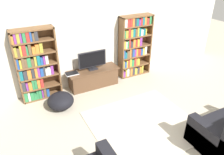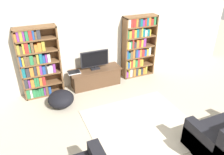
# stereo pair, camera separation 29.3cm
# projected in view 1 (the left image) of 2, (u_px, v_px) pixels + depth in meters

# --- Properties ---
(wall_back) EXTENTS (8.80, 0.06, 2.60)m
(wall_back) POSITION_uv_depth(u_px,v_px,m) (90.00, 36.00, 5.59)
(wall_back) COLOR silver
(wall_back) RESTS_ON ground_plane
(bookshelf_left) EXTENTS (0.94, 0.30, 1.73)m
(bookshelf_left) POSITION_uv_depth(u_px,v_px,m) (34.00, 65.00, 5.04)
(bookshelf_left) COLOR brown
(bookshelf_left) RESTS_ON ground_plane
(bookshelf_right) EXTENTS (0.94, 0.30, 1.73)m
(bookshelf_right) POSITION_uv_depth(u_px,v_px,m) (133.00, 46.00, 6.13)
(bookshelf_right) COLOR brown
(bookshelf_right) RESTS_ON ground_plane
(tv_stand) EXTENTS (1.35, 0.47, 0.48)m
(tv_stand) POSITION_uv_depth(u_px,v_px,m) (93.00, 78.00, 5.83)
(tv_stand) COLOR brown
(tv_stand) RESTS_ON ground_plane
(television) EXTENTS (0.75, 0.16, 0.50)m
(television) POSITION_uv_depth(u_px,v_px,m) (92.00, 60.00, 5.60)
(television) COLOR black
(television) RESTS_ON tv_stand
(laptop) EXTENTS (0.32, 0.23, 0.03)m
(laptop) POSITION_uv_depth(u_px,v_px,m) (72.00, 74.00, 5.49)
(laptop) COLOR silver
(laptop) RESTS_ON tv_stand
(area_rug) EXTENTS (2.11, 1.94, 0.02)m
(area_rug) POSITION_uv_depth(u_px,v_px,m) (143.00, 124.00, 4.55)
(area_rug) COLOR beige
(area_rug) RESTS_ON ground_plane
(beanbag_ottoman) EXTENTS (0.60, 0.60, 0.37)m
(beanbag_ottoman) POSITION_uv_depth(u_px,v_px,m) (61.00, 101.00, 4.97)
(beanbag_ottoman) COLOR black
(beanbag_ottoman) RESTS_ON ground_plane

